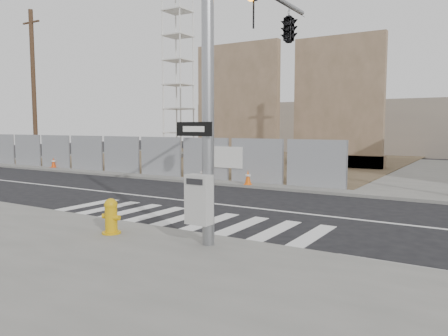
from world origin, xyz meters
The scene contains 13 objects.
ground centered at (0.00, 0.00, 0.00)m, with size 100.00×100.00×0.00m, color black.
sidewalk_far centered at (0.00, 14.00, 0.06)m, with size 50.00×20.00×0.12m, color slate.
signal_pole centered at (2.49, -2.05, 4.78)m, with size 0.96×5.87×7.00m.
chain_link_fence centered at (-10.00, 5.00, 1.12)m, with size 24.60×0.04×2.00m, color gray.
concrete_wall_left centered at (-7.00, 13.08, 3.38)m, with size 6.00×1.30×8.00m.
concrete_wall_right centered at (-0.50, 14.08, 3.38)m, with size 5.50×1.30×8.00m.
crane_tower centered at (-15.00, 17.00, 9.02)m, with size 2.60×2.60×18.15m.
utility_pole_left centered at (-18.00, 5.50, 5.20)m, with size 1.60×0.28×10.00m.
fire_hydrant centered at (-0.02, -5.20, 0.54)m, with size 0.55×0.55×0.85m.
traffic_cone_a centered at (-15.50, 4.90, 0.42)m, with size 0.39×0.39×0.62m.
traffic_cone_b centered at (-11.03, 5.28, 0.45)m, with size 0.45×0.45×0.68m.
traffic_cone_c centered at (-3.81, 4.22, 0.43)m, with size 0.39×0.39×0.63m.
traffic_cone_d centered at (-1.41, 4.22, 0.43)m, with size 0.42×0.42×0.64m.
Camera 1 is at (7.64, -12.52, 2.68)m, focal length 35.00 mm.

